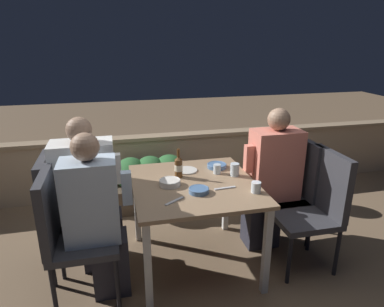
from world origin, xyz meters
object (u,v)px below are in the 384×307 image
(chair_left_near, at_px, (66,227))
(chair_right_near, at_px, (317,201))
(chair_left_far, at_px, (63,206))
(person_blue_shirt, at_px, (97,217))
(person_coral_top, at_px, (271,179))
(person_white_polo, at_px, (91,196))
(chair_right_far, at_px, (292,183))
(potted_plant, at_px, (286,169))
(beer_bottle, at_px, (179,166))

(chair_left_near, distance_m, chair_right_near, 1.93)
(chair_left_far, relative_size, chair_right_near, 1.00)
(person_blue_shirt, height_order, person_coral_top, person_coral_top)
(chair_left_far, distance_m, person_coral_top, 1.75)
(chair_right_near, bearing_deg, person_white_polo, 168.13)
(person_coral_top, bearing_deg, person_white_polo, 179.46)
(chair_right_near, bearing_deg, chair_right_far, 94.06)
(chair_right_near, distance_m, potted_plant, 1.14)
(person_blue_shirt, height_order, person_white_polo, person_white_polo)
(person_blue_shirt, relative_size, person_white_polo, 0.98)
(chair_right_far, bearing_deg, person_white_polo, 179.53)
(beer_bottle, bearing_deg, chair_left_far, 178.53)
(chair_right_far, distance_m, person_coral_top, 0.22)
(person_white_polo, bearing_deg, person_coral_top, -0.54)
(chair_right_far, relative_size, beer_bottle, 4.06)
(chair_left_far, distance_m, person_white_polo, 0.22)
(beer_bottle, bearing_deg, person_white_polo, 178.09)
(person_white_polo, height_order, beer_bottle, person_white_polo)
(beer_bottle, height_order, potted_plant, beer_bottle)
(person_blue_shirt, distance_m, beer_bottle, 0.75)
(chair_left_near, bearing_deg, potted_plant, 25.14)
(person_coral_top, distance_m, beer_bottle, 0.85)
(person_blue_shirt, relative_size, potted_plant, 1.86)
(person_blue_shirt, bearing_deg, chair_right_near, -1.08)
(chair_left_near, distance_m, chair_left_far, 0.35)
(person_white_polo, relative_size, person_coral_top, 1.00)
(person_white_polo, distance_m, chair_right_near, 1.82)
(chair_left_far, relative_size, beer_bottle, 4.06)
(beer_bottle, bearing_deg, chair_left_near, -159.81)
(chair_left_far, bearing_deg, chair_left_near, -80.18)
(chair_left_near, relative_size, chair_right_far, 1.00)
(person_blue_shirt, relative_size, chair_right_far, 1.27)
(chair_left_near, distance_m, person_coral_top, 1.73)
(chair_left_far, distance_m, potted_plant, 2.42)
(person_blue_shirt, distance_m, chair_right_far, 1.72)
(chair_left_near, bearing_deg, chair_right_near, -0.96)
(chair_left_far, bearing_deg, person_white_polo, 0.00)
(chair_left_near, height_order, chair_right_near, same)
(chair_left_near, height_order, potted_plant, chair_left_near)
(person_blue_shirt, bearing_deg, chair_left_far, 128.92)
(chair_right_far, bearing_deg, person_blue_shirt, -169.06)
(person_white_polo, bearing_deg, chair_left_far, -180.00)
(chair_left_near, distance_m, person_blue_shirt, 0.22)
(person_blue_shirt, distance_m, person_white_polo, 0.35)
(person_white_polo, height_order, chair_right_far, person_white_polo)
(person_white_polo, bearing_deg, chair_right_near, -11.87)
(chair_right_near, bearing_deg, person_coral_top, 123.87)
(chair_right_far, distance_m, beer_bottle, 1.08)
(chair_left_far, xyz_separation_m, person_white_polo, (0.22, 0.00, 0.06))
(chair_left_near, height_order, chair_left_far, same)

